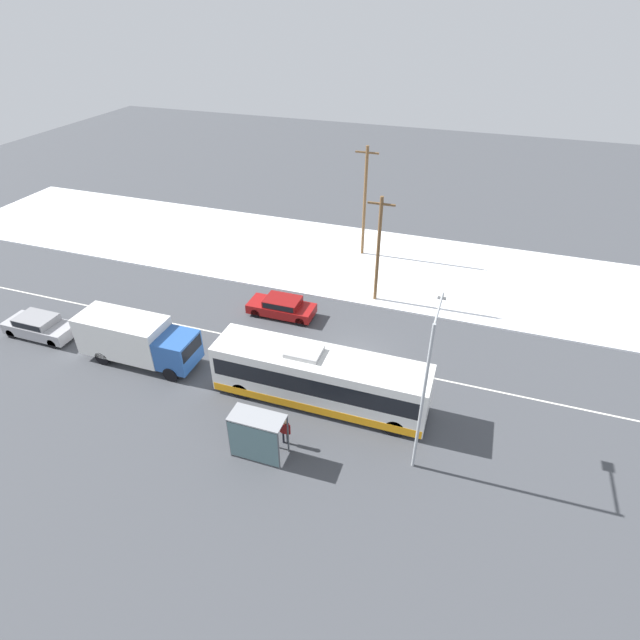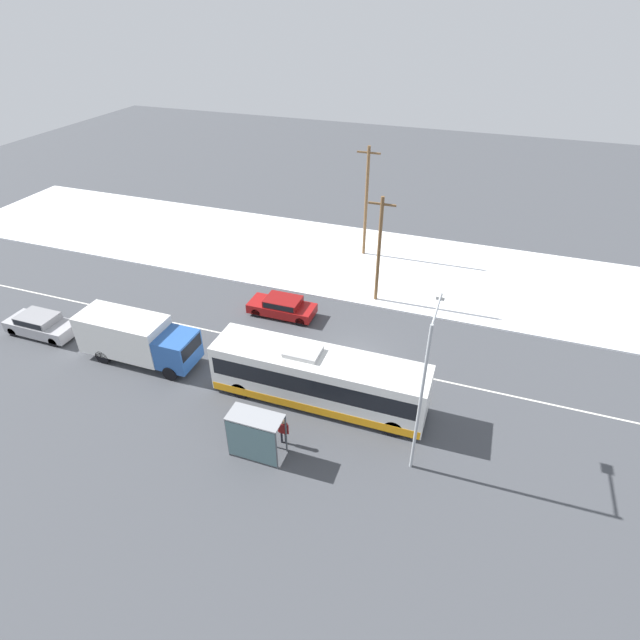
{
  "view_description": "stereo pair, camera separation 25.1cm",
  "coord_description": "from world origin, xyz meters",
  "px_view_note": "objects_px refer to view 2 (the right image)",
  "views": [
    {
      "loc": [
        5.66,
        -22.65,
        18.57
      ],
      "look_at": [
        -2.6,
        1.57,
        1.4
      ],
      "focal_mm": 28.0,
      "sensor_mm": 36.0,
      "label": 1
    },
    {
      "loc": [
        5.9,
        -22.57,
        18.57
      ],
      "look_at": [
        -2.6,
        1.57,
        1.4
      ],
      "focal_mm": 28.0,
      "sensor_mm": 36.0,
      "label": 2
    }
  ],
  "objects_px": {
    "city_bus": "(319,378)",
    "streetlamp": "(425,375)",
    "sedan_car": "(282,306)",
    "bus_shelter": "(253,432)",
    "utility_pole_roadside": "(379,249)",
    "utility_pole_snowlot": "(366,201)",
    "box_truck": "(136,337)",
    "pedestrian_at_stop": "(283,429)",
    "parked_car_near_truck": "(41,324)"
  },
  "relations": [
    {
      "from": "sedan_car",
      "to": "box_truck",
      "type": "bearing_deg",
      "value": 49.71
    },
    {
      "from": "box_truck",
      "to": "utility_pole_roadside",
      "type": "bearing_deg",
      "value": 43.96
    },
    {
      "from": "city_bus",
      "to": "box_truck",
      "type": "xyz_separation_m",
      "value": [
        -11.24,
        -0.13,
        0.01
      ]
    },
    {
      "from": "bus_shelter",
      "to": "utility_pole_roadside",
      "type": "relative_size",
      "value": 0.34
    },
    {
      "from": "streetlamp",
      "to": "parked_car_near_truck",
      "type": "bearing_deg",
      "value": 174.98
    },
    {
      "from": "city_bus",
      "to": "parked_car_near_truck",
      "type": "height_order",
      "value": "city_bus"
    },
    {
      "from": "box_truck",
      "to": "streetlamp",
      "type": "bearing_deg",
      "value": -6.95
    },
    {
      "from": "streetlamp",
      "to": "utility_pole_roadside",
      "type": "bearing_deg",
      "value": 111.31
    },
    {
      "from": "bus_shelter",
      "to": "utility_pole_roadside",
      "type": "distance_m",
      "value": 15.99
    },
    {
      "from": "box_truck",
      "to": "pedestrian_at_stop",
      "type": "height_order",
      "value": "box_truck"
    },
    {
      "from": "parked_car_near_truck",
      "to": "bus_shelter",
      "type": "xyz_separation_m",
      "value": [
        17.19,
        -4.61,
        0.88
      ]
    },
    {
      "from": "pedestrian_at_stop",
      "to": "utility_pole_roadside",
      "type": "height_order",
      "value": "utility_pole_roadside"
    },
    {
      "from": "city_bus",
      "to": "streetlamp",
      "type": "height_order",
      "value": "streetlamp"
    },
    {
      "from": "city_bus",
      "to": "bus_shelter",
      "type": "bearing_deg",
      "value": -107.93
    },
    {
      "from": "box_truck",
      "to": "utility_pole_snowlot",
      "type": "bearing_deg",
      "value": 63.65
    },
    {
      "from": "streetlamp",
      "to": "utility_pole_roadside",
      "type": "distance_m",
      "value": 14.24
    },
    {
      "from": "box_truck",
      "to": "streetlamp",
      "type": "height_order",
      "value": "streetlamp"
    },
    {
      "from": "city_bus",
      "to": "pedestrian_at_stop",
      "type": "xyz_separation_m",
      "value": [
        -0.6,
        -3.39,
        -0.61
      ]
    },
    {
      "from": "utility_pole_roadside",
      "to": "utility_pole_snowlot",
      "type": "relative_size",
      "value": 0.86
    },
    {
      "from": "bus_shelter",
      "to": "utility_pole_roadside",
      "type": "xyz_separation_m",
      "value": [
        1.86,
        15.71,
        2.33
      ]
    },
    {
      "from": "box_truck",
      "to": "bus_shelter",
      "type": "relative_size",
      "value": 2.79
    },
    {
      "from": "sedan_car",
      "to": "streetlamp",
      "type": "relative_size",
      "value": 0.56
    },
    {
      "from": "streetlamp",
      "to": "utility_pole_roadside",
      "type": "relative_size",
      "value": 1.05
    },
    {
      "from": "utility_pole_snowlot",
      "to": "bus_shelter",
      "type": "bearing_deg",
      "value": -87.81
    },
    {
      "from": "city_bus",
      "to": "streetlamp",
      "type": "xyz_separation_m",
      "value": [
        5.51,
        -2.17,
        3.48
      ]
    },
    {
      "from": "sedan_car",
      "to": "utility_pole_roadside",
      "type": "xyz_separation_m",
      "value": [
        5.47,
        3.95,
        3.26
      ]
    },
    {
      "from": "city_bus",
      "to": "streetlamp",
      "type": "relative_size",
      "value": 1.43
    },
    {
      "from": "pedestrian_at_stop",
      "to": "city_bus",
      "type": "bearing_deg",
      "value": 79.92
    },
    {
      "from": "sedan_car",
      "to": "bus_shelter",
      "type": "height_order",
      "value": "bus_shelter"
    },
    {
      "from": "sedan_car",
      "to": "bus_shelter",
      "type": "relative_size",
      "value": 1.75
    },
    {
      "from": "city_bus",
      "to": "utility_pole_roadside",
      "type": "xyz_separation_m",
      "value": [
        0.35,
        11.05,
        2.42
      ]
    },
    {
      "from": "city_bus",
      "to": "utility_pole_snowlot",
      "type": "bearing_deg",
      "value": 97.57
    },
    {
      "from": "bus_shelter",
      "to": "parked_car_near_truck",
      "type": "bearing_deg",
      "value": 164.99
    },
    {
      "from": "utility_pole_roadside",
      "to": "bus_shelter",
      "type": "bearing_deg",
      "value": -96.76
    },
    {
      "from": "city_bus",
      "to": "box_truck",
      "type": "bearing_deg",
      "value": -179.34
    },
    {
      "from": "bus_shelter",
      "to": "utility_pole_roadside",
      "type": "bearing_deg",
      "value": 83.24
    },
    {
      "from": "city_bus",
      "to": "utility_pole_roadside",
      "type": "height_order",
      "value": "utility_pole_roadside"
    },
    {
      "from": "utility_pole_snowlot",
      "to": "sedan_car",
      "type": "bearing_deg",
      "value": -104.41
    },
    {
      "from": "sedan_car",
      "to": "parked_car_near_truck",
      "type": "distance_m",
      "value": 15.35
    },
    {
      "from": "pedestrian_at_stop",
      "to": "utility_pole_snowlot",
      "type": "height_order",
      "value": "utility_pole_snowlot"
    },
    {
      "from": "utility_pole_snowlot",
      "to": "pedestrian_at_stop",
      "type": "bearing_deg",
      "value": -85.24
    },
    {
      "from": "city_bus",
      "to": "utility_pole_snowlot",
      "type": "relative_size",
      "value": 1.29
    },
    {
      "from": "city_bus",
      "to": "streetlamp",
      "type": "distance_m",
      "value": 6.87
    },
    {
      "from": "sedan_car",
      "to": "streetlamp",
      "type": "xyz_separation_m",
      "value": [
        10.63,
        -9.28,
        4.32
      ]
    },
    {
      "from": "parked_car_near_truck",
      "to": "utility_pole_snowlot",
      "type": "distance_m",
      "value": 24.48
    },
    {
      "from": "box_truck",
      "to": "bus_shelter",
      "type": "xyz_separation_m",
      "value": [
        9.74,
        -4.52,
        0.09
      ]
    },
    {
      "from": "city_bus",
      "to": "parked_car_near_truck",
      "type": "bearing_deg",
      "value": -179.86
    },
    {
      "from": "bus_shelter",
      "to": "utility_pole_snowlot",
      "type": "bearing_deg",
      "value": 92.19
    },
    {
      "from": "box_truck",
      "to": "sedan_car",
      "type": "xyz_separation_m",
      "value": [
        6.13,
        7.23,
        -0.85
      ]
    },
    {
      "from": "utility_pole_roadside",
      "to": "utility_pole_snowlot",
      "type": "distance_m",
      "value": 7.29
    }
  ]
}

